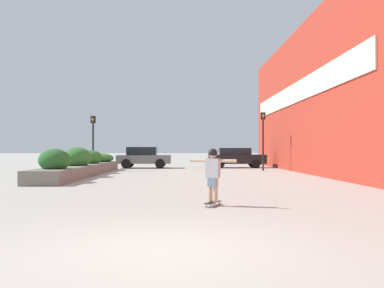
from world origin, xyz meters
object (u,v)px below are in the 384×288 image
car_center_left (236,157)px  traffic_light_left (93,133)px  car_center_right (144,157)px  car_leftmost (366,157)px  skateboarder (213,170)px  skateboard (213,203)px  traffic_light_right (263,131)px

car_center_left → traffic_light_left: bearing=-62.3°
car_center_right → traffic_light_left: size_ratio=1.12×
car_leftmost → skateboarder: bearing=-31.1°
car_center_right → skateboarder: bearing=9.8°
car_center_left → traffic_light_left: 10.82m
car_leftmost → car_center_left: car_leftmost is taller
skateboard → car_center_left: (3.16, 21.32, 0.69)m
skateboarder → car_center_left: size_ratio=0.31×
skateboard → skateboarder: skateboarder is taller
skateboarder → car_center_right: size_ratio=0.33×
car_center_left → traffic_light_left: (-9.48, -4.98, 1.57)m
skateboarder → car_center_left: car_center_left is taller
car_center_left → traffic_light_left: size_ratio=1.21×
skateboarder → traffic_light_right: 17.51m
skateboard → traffic_light_left: bearing=137.8°
traffic_light_left → traffic_light_right: size_ratio=0.92×
skateboarder → car_leftmost: bearing=85.5°
skateboard → skateboarder: 0.80m
car_center_left → traffic_light_right: size_ratio=1.12×
skateboarder → car_leftmost: size_ratio=0.32×
skateboarder → traffic_light_left: size_ratio=0.37×
skateboarder → traffic_light_right: bearing=102.3°
skateboarder → traffic_light_left: bearing=137.8°
car_leftmost → traffic_light_left: traffic_light_left is taller
traffic_light_left → skateboarder: bearing=-68.9°
skateboard → car_center_left: car_center_left is taller
skateboard → skateboarder: (0.00, 0.00, 0.80)m
skateboard → traffic_light_left: (-6.32, 16.33, 2.27)m
skateboard → traffic_light_right: traffic_light_right is taller
skateboarder → traffic_light_right: (4.34, 16.88, 1.64)m
traffic_light_right → car_center_right: bearing=153.3°
car_center_left → traffic_light_right: 4.91m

